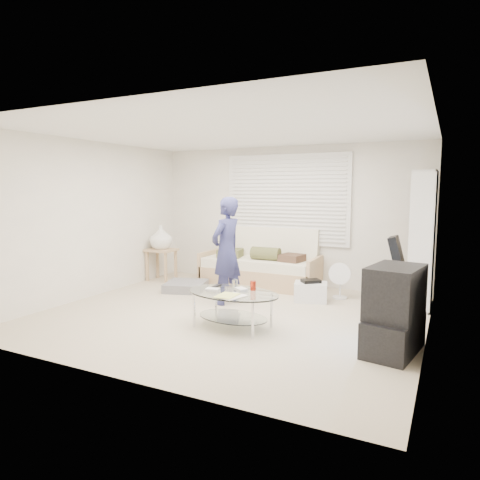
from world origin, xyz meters
The scene contains 13 objects.
ground centered at (0.00, 0.00, 0.00)m, with size 5.00×5.00×0.00m, color beige.
room_shell centered at (0.00, 0.48, 1.63)m, with size 5.02×4.52×2.51m.
window_blinds centered at (0.00, 2.20, 1.55)m, with size 2.32×0.08×1.62m.
futon_sofa centered at (-0.36, 1.87, 0.34)m, with size 2.12×0.86×1.04m.
grey_floor_pillow centered at (-1.35, 0.94, 0.07)m, with size 0.66×0.66×0.15m, color slate.
side_table centered at (-2.22, 1.42, 0.78)m, with size 0.53×0.43×1.06m.
bookshelf centered at (2.32, 1.62, 1.00)m, with size 0.32×0.84×2.00m.
guitar_case centered at (2.06, 1.50, 0.46)m, with size 0.42×0.39×1.03m.
floor_fan centered at (1.16, 1.58, 0.34)m, with size 0.35×0.23×0.58m.
storage_bin centered at (0.79, 1.19, 0.16)m, with size 0.57×0.46×0.35m.
tv_unit centered at (2.20, -0.44, 0.45)m, with size 0.60×0.92×0.93m.
coffee_table centered at (0.28, -0.46, 0.36)m, with size 1.28×0.87×0.57m.
standing_person centered at (-0.33, 0.51, 0.81)m, with size 0.59×0.39×1.62m, color navy.
Camera 1 is at (2.69, -5.12, 1.73)m, focal length 32.00 mm.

